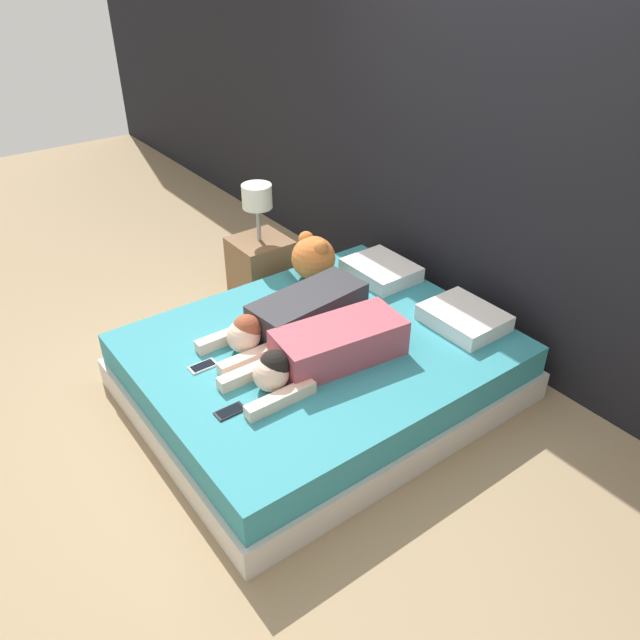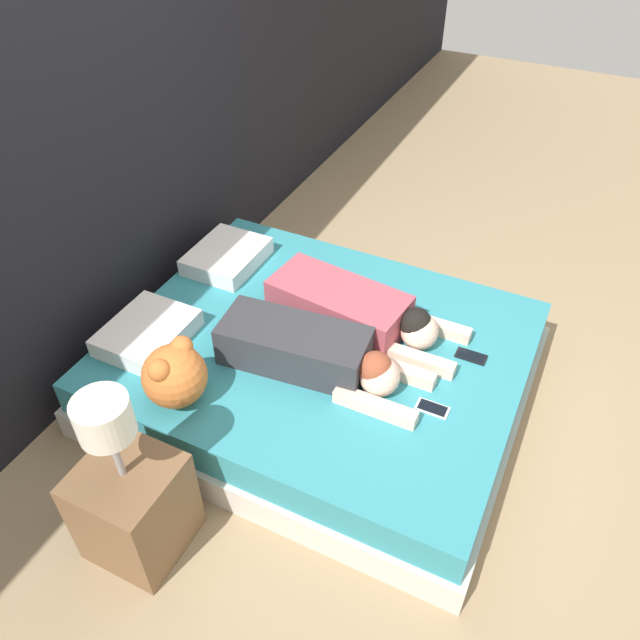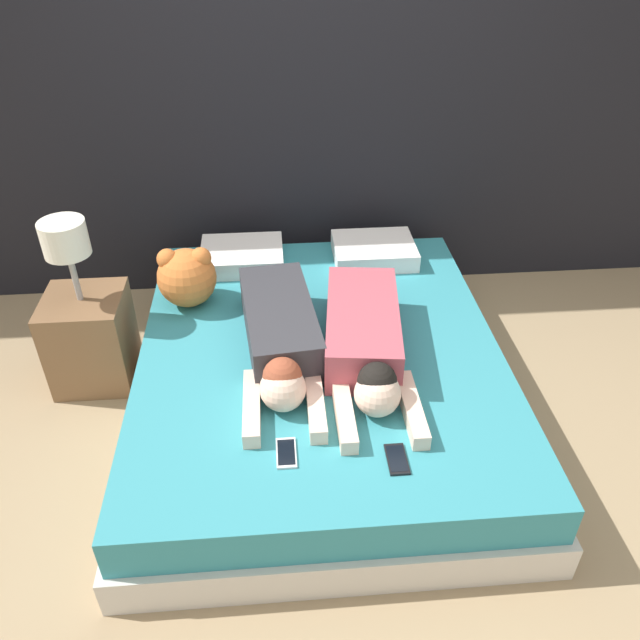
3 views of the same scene
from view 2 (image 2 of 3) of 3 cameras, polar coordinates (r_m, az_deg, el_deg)
The scene contains 11 objects.
ground_plane at distance 3.55m, azimuth -0.00°, elevation -6.41°, with size 12.00×12.00×0.00m, color #9E8460.
wall_back at distance 3.40m, azimuth -19.59°, elevation 15.99°, with size 12.00×0.06×2.60m.
bed at distance 3.42m, azimuth -0.00°, elevation -4.31°, with size 1.77×2.14×0.37m.
pillow_head_left at distance 3.38m, azimuth -15.51°, elevation -1.13°, with size 0.47×0.38×0.10m.
pillow_head_right at distance 3.84m, azimuth -8.51°, elevation 5.78°, with size 0.47×0.38×0.10m.
person_left at distance 3.07m, azimuth -0.51°, elevation -3.05°, with size 0.39×1.08×0.23m.
person_right at distance 3.32m, azimuth 3.38°, elevation 0.83°, with size 0.42×1.08×0.23m.
cell_phone_left at distance 3.00m, azimuth 10.24°, elevation -7.96°, with size 0.08×0.16×0.01m.
cell_phone_right at distance 3.29m, azimuth 13.64°, elevation -3.23°, with size 0.08×0.16×0.01m.
plush_toy at distance 2.96m, azimuth -13.17°, elevation -4.89°, with size 0.31×0.31×0.32m.
nightstand at distance 2.86m, azimuth -16.79°, elevation -15.51°, with size 0.40×0.40×0.92m.
Camera 2 is at (-2.16, -1.06, 2.61)m, focal length 35.00 mm.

